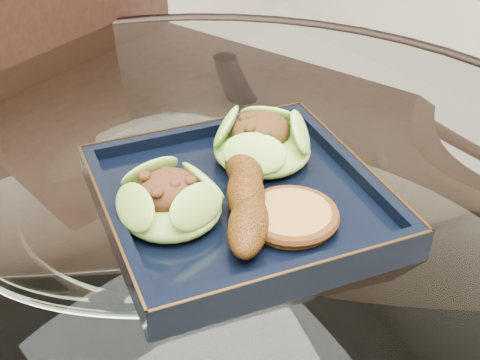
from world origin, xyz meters
TOP-DOWN VIEW (x-y plane):
  - dining_table at (-0.00, -0.00)m, footprint 1.13×1.13m
  - dining_chair at (0.18, 0.38)m, footprint 0.54×0.54m
  - navy_plate at (0.05, -0.04)m, footprint 0.34×0.34m
  - lettuce_wrap_left at (-0.03, -0.02)m, footprint 0.13×0.13m
  - lettuce_wrap_right at (0.11, -0.00)m, footprint 0.13×0.13m
  - roasted_plantain at (0.04, -0.06)m, footprint 0.14×0.16m
  - crumb_patty at (0.06, -0.10)m, footprint 0.10×0.10m

SIDE VIEW (x-z plane):
  - dining_chair at x=0.18m, z-range 0.06..1.08m
  - dining_table at x=0.00m, z-range 0.21..0.98m
  - navy_plate at x=0.05m, z-range 0.76..0.78m
  - crumb_patty at x=0.06m, z-range 0.78..0.80m
  - roasted_plantain at x=0.04m, z-range 0.78..0.82m
  - lettuce_wrap_left at x=-0.03m, z-range 0.78..0.82m
  - lettuce_wrap_right at x=0.11m, z-range 0.78..0.82m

